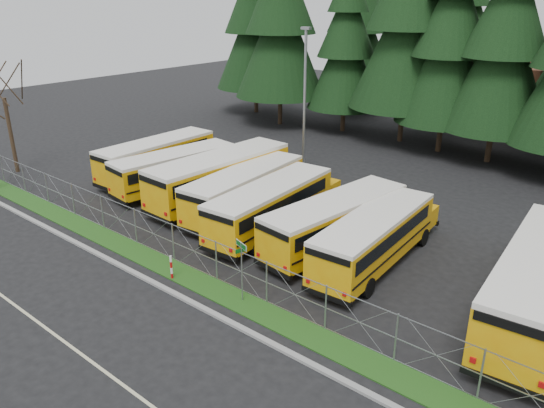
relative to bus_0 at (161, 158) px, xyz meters
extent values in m
plane|color=black|center=(14.52, -6.83, -1.38)|extent=(120.00, 120.00, 0.00)
cube|color=gray|center=(14.52, -9.93, -1.32)|extent=(50.00, 0.25, 0.12)
cube|color=#1C4614|center=(14.52, -8.53, -1.35)|extent=(50.00, 1.40, 0.06)
cube|color=beige|center=(14.52, -14.83, -1.37)|extent=(50.00, 0.12, 0.01)
cylinder|color=gray|center=(15.63, -8.39, 0.02)|extent=(0.06, 0.06, 2.80)
cube|color=#0B5115|center=(15.63, -8.39, 1.30)|extent=(0.77, 0.26, 0.22)
cube|color=white|center=(15.63, -8.39, 1.30)|extent=(0.81, 0.27, 0.26)
cube|color=#0B5115|center=(15.63, -8.39, 1.06)|extent=(0.19, 0.53, 0.18)
cylinder|color=#B20C0C|center=(11.84, -9.09, -0.78)|extent=(0.11, 0.11, 1.20)
cylinder|color=gray|center=(6.64, 7.97, 3.62)|extent=(0.20, 0.20, 10.00)
cube|color=gray|center=(6.64, 7.97, 8.67)|extent=(0.70, 0.35, 0.18)
camera|label=1|loc=(29.15, -22.59, 10.98)|focal=35.00mm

